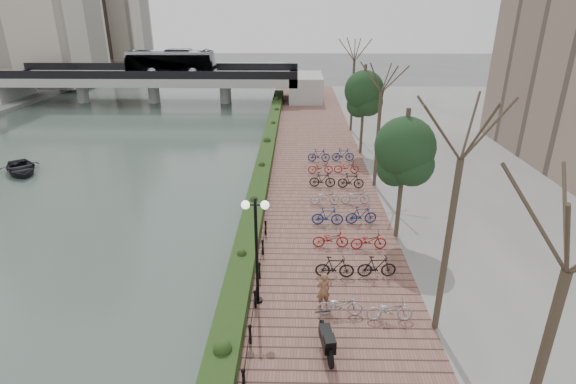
{
  "coord_description": "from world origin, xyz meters",
  "views": [
    {
      "loc": [
        2.94,
        -11.25,
        11.25
      ],
      "look_at": [
        2.49,
        11.06,
        2.0
      ],
      "focal_mm": 28.0,
      "sensor_mm": 36.0,
      "label": 1
    }
  ],
  "objects_px": {
    "pedestrian": "(323,290)",
    "lamppost": "(256,228)",
    "boat": "(20,168)",
    "motorcycle": "(326,338)"
  },
  "relations": [
    {
      "from": "lamppost",
      "to": "pedestrian",
      "type": "xyz_separation_m",
      "value": [
        2.53,
        -0.29,
        -2.47
      ]
    },
    {
      "from": "pedestrian",
      "to": "boat",
      "type": "relative_size",
      "value": 0.38
    },
    {
      "from": "lamppost",
      "to": "boat",
      "type": "xyz_separation_m",
      "value": [
        -18.49,
        15.55,
        -3.29
      ]
    },
    {
      "from": "lamppost",
      "to": "pedestrian",
      "type": "relative_size",
      "value": 2.96
    },
    {
      "from": "lamppost",
      "to": "motorcycle",
      "type": "distance_m",
      "value": 4.56
    },
    {
      "from": "lamppost",
      "to": "pedestrian",
      "type": "distance_m",
      "value": 3.55
    },
    {
      "from": "pedestrian",
      "to": "boat",
      "type": "distance_m",
      "value": 26.34
    },
    {
      "from": "pedestrian",
      "to": "boat",
      "type": "bearing_deg",
      "value": -53.35
    },
    {
      "from": "motorcycle",
      "to": "boat",
      "type": "distance_m",
      "value": 27.84
    },
    {
      "from": "pedestrian",
      "to": "lamppost",
      "type": "bearing_deg",
      "value": -22.78
    }
  ]
}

